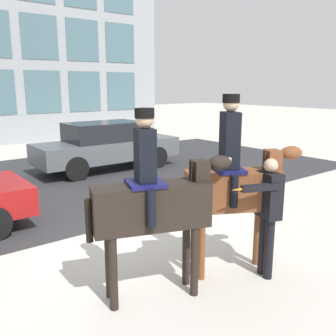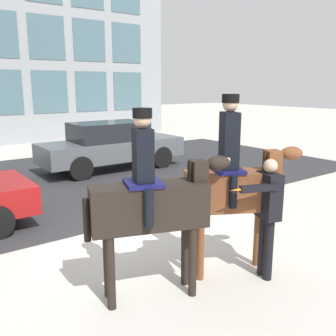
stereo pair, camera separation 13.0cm
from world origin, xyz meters
name	(u,v)px [view 2 (the right image)]	position (x,y,z in m)	size (l,w,h in m)	color
ground_plane	(120,236)	(0.00, 0.00, 0.00)	(80.00, 80.00, 0.00)	beige
road_surface	(39,184)	(0.00, 4.75, 0.00)	(20.17, 8.50, 0.01)	#2D2D30
mounted_horse_lead	(152,202)	(-0.63, -2.05, 1.33)	(1.88, 0.93, 2.52)	black
mounted_horse_companion	(234,185)	(0.70, -2.21, 1.37)	(1.67, 1.10, 2.67)	brown
pedestrian_bystander	(267,209)	(0.97, -2.62, 1.06)	(0.91, 0.45, 1.79)	black
street_car_far_lane	(111,145)	(2.63, 5.23, 0.84)	(4.79, 1.77, 1.60)	#51565B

